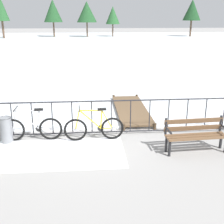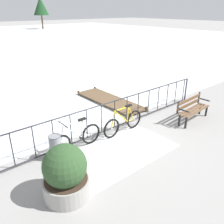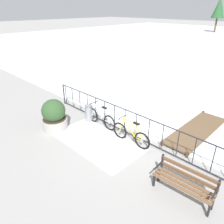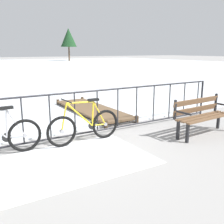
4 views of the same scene
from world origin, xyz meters
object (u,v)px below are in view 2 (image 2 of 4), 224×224
at_px(bicycle_second, 123,123).
at_px(trash_bin, 56,147).
at_px(park_bench, 192,107).
at_px(planter_with_shrub, 65,173).
at_px(bicycle_near_railing, 77,138).

relative_size(bicycle_second, trash_bin, 2.34).
bearing_deg(trash_bin, bicycle_second, -1.54).
xyz_separation_m(park_bench, planter_with_shrub, (-5.59, -0.44, 0.09)).
bearing_deg(bicycle_near_railing, planter_with_shrub, -129.20).
xyz_separation_m(bicycle_near_railing, planter_with_shrub, (-1.21, -1.49, 0.23)).
height_order(bicycle_second, trash_bin, bicycle_second).
bearing_deg(bicycle_near_railing, park_bench, -13.39).
relative_size(bicycle_near_railing, bicycle_second, 1.00).
xyz_separation_m(bicycle_near_railing, park_bench, (4.38, -1.04, 0.14)).
bearing_deg(trash_bin, park_bench, -10.95).
height_order(park_bench, trash_bin, park_bench).
bearing_deg(bicycle_near_railing, trash_bin, -175.35).
xyz_separation_m(planter_with_shrub, trash_bin, (0.50, 1.43, -0.22)).
bearing_deg(park_bench, trash_bin, 169.05).
bearing_deg(trash_bin, bicycle_near_railing, 4.65).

